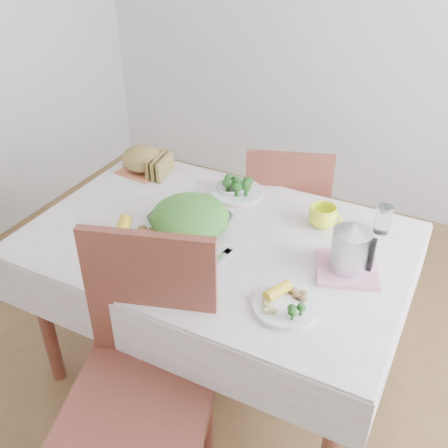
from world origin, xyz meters
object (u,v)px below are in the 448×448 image
at_px(chair_near, 141,412).
at_px(salad_bowl, 190,223).
at_px(yellow_mug, 323,216).
at_px(dining_table, 218,309).
at_px(dinner_plate_right, 286,306).
at_px(chair_far, 286,217).
at_px(electric_kettle, 351,244).
at_px(dinner_plate_left, 130,244).

distance_m(chair_near, salad_bowl, 0.74).
xyz_separation_m(salad_bowl, yellow_mug, (0.46, 0.28, 0.01)).
bearing_deg(dining_table, salad_bowl, -176.34).
relative_size(chair_near, dinner_plate_right, 4.67).
relative_size(chair_far, salad_bowl, 3.10).
distance_m(dining_table, chair_far, 0.71).
relative_size(dining_table, dinner_plate_right, 6.23).
xyz_separation_m(dining_table, salad_bowl, (-0.12, -0.01, 0.42)).
xyz_separation_m(chair_far, electric_kettle, (0.48, -0.68, 0.42)).
bearing_deg(chair_far, salad_bowl, 58.41).
height_order(dining_table, chair_near, chair_near).
relative_size(chair_near, dinner_plate_left, 3.66).
bearing_deg(salad_bowl, electric_kettle, 3.11).
xyz_separation_m(dinner_plate_right, yellow_mug, (-0.05, 0.53, 0.04)).
height_order(dining_table, chair_far, chair_far).
distance_m(chair_far, dinner_plate_right, 1.08).
distance_m(chair_near, yellow_mug, 1.03).
height_order(dinner_plate_right, electric_kettle, electric_kettle).
height_order(chair_far, yellow_mug, chair_far).
bearing_deg(chair_near, dinner_plate_right, 30.21).
distance_m(dinner_plate_right, yellow_mug, 0.54).
bearing_deg(yellow_mug, electric_kettle, -54.11).
bearing_deg(yellow_mug, chair_far, 125.34).
height_order(chair_near, chair_far, chair_near).
relative_size(chair_near, electric_kettle, 5.45).
bearing_deg(chair_far, dinner_plate_left, 52.22).
relative_size(chair_near, chair_far, 1.13).
relative_size(dining_table, chair_near, 1.34).
distance_m(yellow_mug, electric_kettle, 0.31).
height_order(chair_far, salad_bowl, chair_far).
xyz_separation_m(chair_near, dinner_plate_right, (0.35, 0.39, 0.31)).
bearing_deg(electric_kettle, dinner_plate_left, -155.98).
bearing_deg(salad_bowl, yellow_mug, 30.97).
bearing_deg(yellow_mug, dining_table, -141.81).
xyz_separation_m(dinner_plate_left, yellow_mug, (0.62, 0.48, 0.04)).
height_order(chair_far, dinner_plate_right, chair_far).
xyz_separation_m(dining_table, electric_kettle, (0.52, 0.03, 0.51)).
xyz_separation_m(dining_table, dinner_plate_right, (0.40, -0.26, 0.40)).
xyz_separation_m(salad_bowl, dinner_plate_right, (0.52, -0.25, -0.03)).
relative_size(chair_far, dinner_plate_right, 4.14).
bearing_deg(dinner_plate_right, dinner_plate_left, 175.74).
distance_m(chair_near, dinner_plate_right, 0.61).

